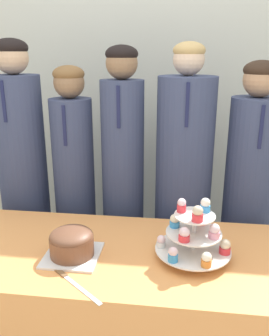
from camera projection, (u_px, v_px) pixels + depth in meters
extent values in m
cube|color=silver|center=(141.00, 79.00, 2.55)|extent=(9.00, 0.06, 2.70)
cube|color=#EF9951|center=(110.00, 315.00, 1.67)|extent=(1.71, 0.68, 0.70)
cube|color=white|center=(72.00, 255.00, 1.52)|extent=(0.23, 0.23, 0.01)
cylinder|color=brown|center=(72.00, 245.00, 1.50)|extent=(0.19, 0.19, 0.08)
ellipsoid|color=brown|center=(71.00, 236.00, 1.49)|extent=(0.18, 0.18, 0.07)
cube|color=silver|center=(82.00, 290.00, 1.30)|extent=(0.18, 0.15, 0.00)
cube|color=brown|center=(59.00, 272.00, 1.41)|extent=(0.09, 0.08, 0.01)
cylinder|color=silver|center=(194.00, 236.00, 1.48)|extent=(0.02, 0.02, 0.20)
cylinder|color=silver|center=(193.00, 249.00, 1.50)|extent=(0.32, 0.32, 0.01)
cylinder|color=silver|center=(194.00, 233.00, 1.47)|extent=(0.23, 0.23, 0.01)
cylinder|color=silver|center=(195.00, 216.00, 1.45)|extent=(0.17, 0.17, 0.01)
cylinder|color=#E5333D|center=(225.00, 250.00, 1.46)|extent=(0.05, 0.05, 0.03)
sphere|color=beige|center=(225.00, 244.00, 1.45)|extent=(0.04, 0.04, 0.04)
cylinder|color=#E5333D|center=(208.00, 234.00, 1.59)|extent=(0.04, 0.04, 0.03)
sphere|color=silver|center=(208.00, 229.00, 1.58)|extent=(0.04, 0.04, 0.04)
cylinder|color=pink|center=(177.00, 232.00, 1.61)|extent=(0.05, 0.05, 0.03)
sphere|color=silver|center=(177.00, 227.00, 1.60)|extent=(0.04, 0.04, 0.04)
cylinder|color=white|center=(161.00, 244.00, 1.51)|extent=(0.04, 0.04, 0.02)
sphere|color=silver|center=(161.00, 239.00, 1.50)|extent=(0.04, 0.04, 0.04)
cylinder|color=#3893DB|center=(173.00, 258.00, 1.40)|extent=(0.04, 0.04, 0.03)
sphere|color=silver|center=(173.00, 252.00, 1.39)|extent=(0.04, 0.04, 0.04)
cylinder|color=orange|center=(206.00, 263.00, 1.37)|extent=(0.04, 0.04, 0.03)
sphere|color=white|center=(207.00, 257.00, 1.36)|extent=(0.04, 0.04, 0.04)
cylinder|color=pink|center=(214.00, 235.00, 1.42)|extent=(0.05, 0.05, 0.03)
sphere|color=silver|center=(215.00, 229.00, 1.42)|extent=(0.04, 0.04, 0.04)
cylinder|color=#E5333D|center=(201.00, 221.00, 1.54)|extent=(0.04, 0.04, 0.03)
sphere|color=#F4E5C6|center=(202.00, 216.00, 1.53)|extent=(0.04, 0.04, 0.04)
cylinder|color=#3893DB|center=(175.00, 224.00, 1.51)|extent=(0.04, 0.04, 0.03)
sphere|color=#F4E5C6|center=(175.00, 219.00, 1.51)|extent=(0.04, 0.04, 0.04)
cylinder|color=#E5333D|center=(184.00, 238.00, 1.40)|extent=(0.04, 0.04, 0.03)
sphere|color=silver|center=(184.00, 232.00, 1.39)|extent=(0.04, 0.04, 0.04)
cylinder|color=#E5333D|center=(197.00, 217.00, 1.39)|extent=(0.04, 0.04, 0.03)
sphere|color=beige|center=(198.00, 211.00, 1.38)|extent=(0.04, 0.04, 0.04)
cylinder|color=#3893DB|center=(205.00, 208.00, 1.48)|extent=(0.04, 0.04, 0.03)
sphere|color=white|center=(205.00, 203.00, 1.47)|extent=(0.04, 0.04, 0.04)
cylinder|color=#E5333D|center=(181.00, 208.00, 1.47)|extent=(0.04, 0.04, 0.03)
sphere|color=silver|center=(182.00, 202.00, 1.47)|extent=(0.04, 0.04, 0.04)
cylinder|color=#384266|center=(25.00, 192.00, 2.19)|extent=(0.29, 0.29, 1.41)
sphere|color=#D6AD89|center=(11.00, 57.00, 1.95)|extent=(0.19, 0.19, 0.19)
ellipsoid|color=black|center=(10.00, 48.00, 1.93)|extent=(0.19, 0.19, 0.10)
cube|color=#191E47|center=(3.00, 102.00, 1.88)|extent=(0.02, 0.01, 0.22)
cylinder|color=#384266|center=(76.00, 205.00, 2.18)|extent=(0.24, 0.24, 1.29)
sphere|color=#8E6B4C|center=(69.00, 83.00, 1.95)|extent=(0.17, 0.17, 0.17)
ellipsoid|color=brown|center=(68.00, 74.00, 1.94)|extent=(0.17, 0.17, 0.09)
cube|color=#191E47|center=(64.00, 126.00, 1.90)|extent=(0.02, 0.01, 0.22)
cylinder|color=#384266|center=(123.00, 199.00, 2.12)|extent=(0.24, 0.24, 1.39)
sphere|color=#8E6B4C|center=(122.00, 63.00, 1.88)|extent=(0.17, 0.17, 0.17)
ellipsoid|color=black|center=(122.00, 54.00, 1.87)|extent=(0.17, 0.17, 0.09)
cube|color=#191E47|center=(118.00, 107.00, 1.83)|extent=(0.02, 0.01, 0.22)
cylinder|color=#384266|center=(182.00, 200.00, 2.08)|extent=(0.32, 0.32, 1.41)
sphere|color=beige|center=(189.00, 60.00, 1.83)|extent=(0.16, 0.16, 0.16)
ellipsoid|color=tan|center=(189.00, 50.00, 1.82)|extent=(0.17, 0.17, 0.09)
cube|color=#191E47|center=(187.00, 105.00, 1.75)|extent=(0.02, 0.01, 0.22)
cylinder|color=#384266|center=(246.00, 212.00, 2.05)|extent=(0.28, 0.28, 1.31)
sphere|color=tan|center=(260.00, 80.00, 1.82)|extent=(0.18, 0.18, 0.18)
ellipsoid|color=#332319|center=(261.00, 70.00, 1.80)|extent=(0.18, 0.18, 0.10)
cube|color=#191E47|center=(261.00, 127.00, 1.75)|extent=(0.02, 0.01, 0.22)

